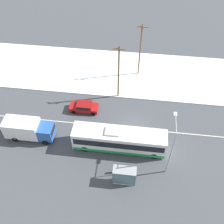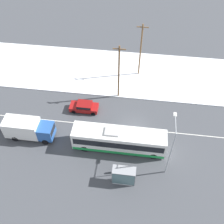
{
  "view_description": "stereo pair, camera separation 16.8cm",
  "coord_description": "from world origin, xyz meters",
  "px_view_note": "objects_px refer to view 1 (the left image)",
  "views": [
    {
      "loc": [
        -0.2,
        -23.42,
        28.81
      ],
      "look_at": [
        -3.29,
        1.5,
        1.4
      ],
      "focal_mm": 42.0,
      "sensor_mm": 36.0,
      "label": 1
    },
    {
      "loc": [
        -0.03,
        -23.4,
        28.81
      ],
      "look_at": [
        -3.29,
        1.5,
        1.4
      ],
      "focal_mm": 42.0,
      "sensor_mm": 36.0,
      "label": 2
    }
  ],
  "objects_px": {
    "bus_shelter": "(124,175)",
    "streetlamp": "(172,144)",
    "pedestrian_at_stop": "(119,168)",
    "sedan_car": "(84,107)",
    "city_bus": "(119,140)",
    "utility_pole_snowlot": "(140,50)",
    "box_truck": "(28,129)",
    "utility_pole_roadside": "(119,72)"
  },
  "relations": [
    {
      "from": "sedan_car",
      "to": "streetlamp",
      "type": "distance_m",
      "value": 15.12
    },
    {
      "from": "city_bus",
      "to": "utility_pole_roadside",
      "type": "bearing_deg",
      "value": 96.85
    },
    {
      "from": "city_bus",
      "to": "bus_shelter",
      "type": "distance_m",
      "value": 5.13
    },
    {
      "from": "utility_pole_roadside",
      "to": "utility_pole_snowlot",
      "type": "height_order",
      "value": "utility_pole_snowlot"
    },
    {
      "from": "city_bus",
      "to": "utility_pole_snowlot",
      "type": "height_order",
      "value": "utility_pole_snowlot"
    },
    {
      "from": "city_bus",
      "to": "utility_pole_snowlot",
      "type": "relative_size",
      "value": 1.28
    },
    {
      "from": "pedestrian_at_stop",
      "to": "streetlamp",
      "type": "xyz_separation_m",
      "value": [
        5.66,
        1.37,
        3.95
      ]
    },
    {
      "from": "city_bus",
      "to": "bus_shelter",
      "type": "bearing_deg",
      "value": -77.4
    },
    {
      "from": "sedan_car",
      "to": "utility_pole_snowlot",
      "type": "relative_size",
      "value": 0.45
    },
    {
      "from": "pedestrian_at_stop",
      "to": "bus_shelter",
      "type": "height_order",
      "value": "bus_shelter"
    },
    {
      "from": "sedan_car",
      "to": "pedestrian_at_stop",
      "type": "height_order",
      "value": "pedestrian_at_stop"
    },
    {
      "from": "bus_shelter",
      "to": "streetlamp",
      "type": "bearing_deg",
      "value": 28.53
    },
    {
      "from": "sedan_car",
      "to": "utility_pole_snowlot",
      "type": "height_order",
      "value": "utility_pole_snowlot"
    },
    {
      "from": "box_truck",
      "to": "utility_pole_snowlot",
      "type": "relative_size",
      "value": 0.7
    },
    {
      "from": "utility_pole_snowlot",
      "to": "box_truck",
      "type": "bearing_deg",
      "value": -132.14
    },
    {
      "from": "pedestrian_at_stop",
      "to": "utility_pole_roadside",
      "type": "height_order",
      "value": "utility_pole_roadside"
    },
    {
      "from": "bus_shelter",
      "to": "streetlamp",
      "type": "distance_m",
      "value": 6.53
    },
    {
      "from": "utility_pole_snowlot",
      "to": "city_bus",
      "type": "bearing_deg",
      "value": -96.04
    },
    {
      "from": "pedestrian_at_stop",
      "to": "utility_pole_snowlot",
      "type": "height_order",
      "value": "utility_pole_snowlot"
    },
    {
      "from": "city_bus",
      "to": "pedestrian_at_stop",
      "type": "xyz_separation_m",
      "value": [
        0.44,
        -3.66,
        -0.67
      ]
    },
    {
      "from": "streetlamp",
      "to": "utility_pole_roadside",
      "type": "xyz_separation_m",
      "value": [
        -7.27,
        12.0,
        -0.11
      ]
    },
    {
      "from": "bus_shelter",
      "to": "utility_pole_roadside",
      "type": "bearing_deg",
      "value": 98.83
    },
    {
      "from": "pedestrian_at_stop",
      "to": "box_truck",
      "type": "bearing_deg",
      "value": 162.72
    },
    {
      "from": "streetlamp",
      "to": "utility_pole_snowlot",
      "type": "relative_size",
      "value": 0.83
    },
    {
      "from": "box_truck",
      "to": "bus_shelter",
      "type": "distance_m",
      "value": 14.35
    },
    {
      "from": "sedan_car",
      "to": "bus_shelter",
      "type": "height_order",
      "value": "bus_shelter"
    },
    {
      "from": "sedan_car",
      "to": "utility_pole_roadside",
      "type": "xyz_separation_m",
      "value": [
        4.67,
        3.7,
        4.02
      ]
    },
    {
      "from": "sedan_car",
      "to": "utility_pole_roadside",
      "type": "distance_m",
      "value": 7.18
    },
    {
      "from": "utility_pole_snowlot",
      "to": "bus_shelter",
      "type": "bearing_deg",
      "value": -91.48
    },
    {
      "from": "pedestrian_at_stop",
      "to": "city_bus",
      "type": "bearing_deg",
      "value": 96.84
    },
    {
      "from": "box_truck",
      "to": "streetlamp",
      "type": "distance_m",
      "value": 18.79
    },
    {
      "from": "sedan_car",
      "to": "bus_shelter",
      "type": "xyz_separation_m",
      "value": [
        6.95,
        -11.01,
        0.89
      ]
    },
    {
      "from": "pedestrian_at_stop",
      "to": "sedan_car",
      "type": "bearing_deg",
      "value": 122.98
    },
    {
      "from": "streetlamp",
      "to": "pedestrian_at_stop",
      "type": "bearing_deg",
      "value": -166.4
    },
    {
      "from": "utility_pole_roadside",
      "to": "streetlamp",
      "type": "bearing_deg",
      "value": -58.79
    },
    {
      "from": "box_truck",
      "to": "utility_pole_snowlot",
      "type": "xyz_separation_m",
      "value": [
        13.88,
        15.34,
        3.2
      ]
    },
    {
      "from": "city_bus",
      "to": "sedan_car",
      "type": "xyz_separation_m",
      "value": [
        -5.84,
        6.01,
        -0.84
      ]
    },
    {
      "from": "streetlamp",
      "to": "utility_pole_roadside",
      "type": "height_order",
      "value": "utility_pole_roadside"
    },
    {
      "from": "city_bus",
      "to": "streetlamp",
      "type": "xyz_separation_m",
      "value": [
        6.1,
        -2.29,
        3.29
      ]
    },
    {
      "from": "streetlamp",
      "to": "utility_pole_roadside",
      "type": "bearing_deg",
      "value": 121.21
    },
    {
      "from": "pedestrian_at_stop",
      "to": "utility_pole_snowlot",
      "type": "bearing_deg",
      "value": 86.4
    },
    {
      "from": "city_bus",
      "to": "box_truck",
      "type": "relative_size",
      "value": 1.82
    }
  ]
}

